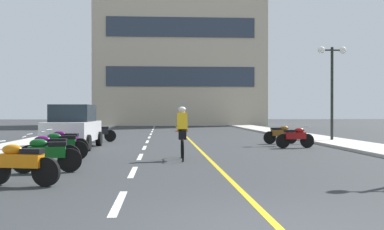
% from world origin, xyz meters
% --- Properties ---
extents(ground_plane, '(140.00, 140.00, 0.00)m').
position_xyz_m(ground_plane, '(0.00, 21.00, 0.00)').
color(ground_plane, '#2D3033').
extents(curb_left, '(2.40, 72.00, 0.12)m').
position_xyz_m(curb_left, '(-7.20, 24.00, 0.06)').
color(curb_left, '#B7B2A8').
rests_on(curb_left, ground).
extents(curb_right, '(2.40, 72.00, 0.12)m').
position_xyz_m(curb_right, '(7.20, 24.00, 0.06)').
color(curb_right, '#B7B2A8').
rests_on(curb_right, ground).
extents(lane_dash_0, '(0.14, 2.20, 0.01)m').
position_xyz_m(lane_dash_0, '(-2.00, 2.00, 0.00)').
color(lane_dash_0, silver).
rests_on(lane_dash_0, ground).
extents(lane_dash_1, '(0.14, 2.20, 0.01)m').
position_xyz_m(lane_dash_1, '(-2.00, 6.00, 0.00)').
color(lane_dash_1, silver).
rests_on(lane_dash_1, ground).
extents(lane_dash_2, '(0.14, 2.20, 0.01)m').
position_xyz_m(lane_dash_2, '(-2.00, 10.00, 0.00)').
color(lane_dash_2, silver).
rests_on(lane_dash_2, ground).
extents(lane_dash_3, '(0.14, 2.20, 0.01)m').
position_xyz_m(lane_dash_3, '(-2.00, 14.00, 0.00)').
color(lane_dash_3, silver).
rests_on(lane_dash_3, ground).
extents(lane_dash_4, '(0.14, 2.20, 0.01)m').
position_xyz_m(lane_dash_4, '(-2.00, 18.00, 0.00)').
color(lane_dash_4, silver).
rests_on(lane_dash_4, ground).
extents(lane_dash_5, '(0.14, 2.20, 0.01)m').
position_xyz_m(lane_dash_5, '(-2.00, 22.00, 0.00)').
color(lane_dash_5, silver).
rests_on(lane_dash_5, ground).
extents(lane_dash_6, '(0.14, 2.20, 0.01)m').
position_xyz_m(lane_dash_6, '(-2.00, 26.00, 0.00)').
color(lane_dash_6, silver).
rests_on(lane_dash_6, ground).
extents(lane_dash_7, '(0.14, 2.20, 0.01)m').
position_xyz_m(lane_dash_7, '(-2.00, 30.00, 0.00)').
color(lane_dash_7, silver).
rests_on(lane_dash_7, ground).
extents(lane_dash_8, '(0.14, 2.20, 0.01)m').
position_xyz_m(lane_dash_8, '(-2.00, 34.00, 0.00)').
color(lane_dash_8, silver).
rests_on(lane_dash_8, ground).
extents(lane_dash_9, '(0.14, 2.20, 0.01)m').
position_xyz_m(lane_dash_9, '(-2.00, 38.00, 0.00)').
color(lane_dash_9, silver).
rests_on(lane_dash_9, ground).
extents(lane_dash_10, '(0.14, 2.20, 0.01)m').
position_xyz_m(lane_dash_10, '(-2.00, 42.00, 0.00)').
color(lane_dash_10, silver).
rests_on(lane_dash_10, ground).
extents(lane_dash_11, '(0.14, 2.20, 0.01)m').
position_xyz_m(lane_dash_11, '(-2.00, 46.00, 0.00)').
color(lane_dash_11, silver).
rests_on(lane_dash_11, ground).
extents(centre_line_yellow, '(0.12, 66.00, 0.01)m').
position_xyz_m(centre_line_yellow, '(0.25, 24.00, 0.00)').
color(centre_line_yellow, gold).
rests_on(centre_line_yellow, ground).
extents(office_building, '(19.29, 8.72, 17.96)m').
position_xyz_m(office_building, '(0.86, 49.30, 8.98)').
color(office_building, '#BCAD93').
rests_on(office_building, ground).
extents(street_lamp_mid, '(1.46, 0.36, 4.70)m').
position_xyz_m(street_lamp_mid, '(7.31, 17.14, 3.60)').
color(street_lamp_mid, black).
rests_on(street_lamp_mid, curb_right).
extents(parked_car_near, '(2.00, 4.24, 1.82)m').
position_xyz_m(parked_car_near, '(-4.96, 13.88, 0.92)').
color(parked_car_near, black).
rests_on(parked_car_near, ground).
extents(motorcycle_0, '(1.67, 0.68, 0.92)m').
position_xyz_m(motorcycle_0, '(-4.18, 3.95, 0.47)').
color(motorcycle_0, black).
rests_on(motorcycle_0, ground).
extents(motorcycle_1, '(1.70, 0.60, 0.92)m').
position_xyz_m(motorcycle_1, '(-4.15, 5.99, 0.47)').
color(motorcycle_1, black).
rests_on(motorcycle_1, ground).
extents(motorcycle_2, '(1.70, 0.60, 0.92)m').
position_xyz_m(motorcycle_2, '(-4.42, 7.41, 0.47)').
color(motorcycle_2, black).
rests_on(motorcycle_2, ground).
extents(motorcycle_3, '(1.70, 0.60, 0.92)m').
position_xyz_m(motorcycle_3, '(-4.47, 9.11, 0.47)').
color(motorcycle_3, black).
rests_on(motorcycle_3, ground).
extents(motorcycle_4, '(1.70, 0.60, 0.92)m').
position_xyz_m(motorcycle_4, '(-4.67, 10.72, 0.47)').
color(motorcycle_4, black).
rests_on(motorcycle_4, ground).
extents(motorcycle_5, '(1.70, 0.60, 0.92)m').
position_xyz_m(motorcycle_5, '(4.35, 13.42, 0.47)').
color(motorcycle_5, black).
rests_on(motorcycle_5, ground).
extents(motorcycle_6, '(1.69, 0.60, 0.92)m').
position_xyz_m(motorcycle_6, '(4.42, 16.09, 0.47)').
color(motorcycle_6, black).
rests_on(motorcycle_6, ground).
extents(motorcycle_7, '(1.70, 0.60, 0.92)m').
position_xyz_m(motorcycle_7, '(-4.45, 18.10, 0.47)').
color(motorcycle_7, black).
rests_on(motorcycle_7, ground).
extents(cyclist_rider, '(0.42, 1.77, 1.71)m').
position_xyz_m(cyclist_rider, '(-0.62, 8.97, 0.89)').
color(cyclist_rider, black).
rests_on(cyclist_rider, ground).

